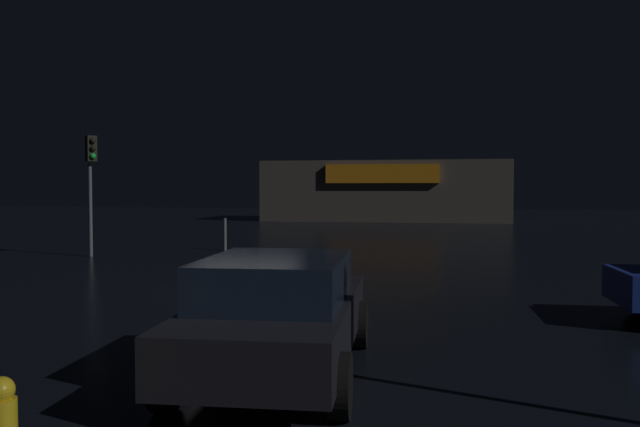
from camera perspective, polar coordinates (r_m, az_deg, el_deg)
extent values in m
plane|color=black|center=(14.84, -6.81, -6.85)|extent=(120.00, 120.00, 0.00)
cube|color=#4C4742|center=(47.76, 5.80, 1.97)|extent=(17.21, 6.75, 4.25)
cube|color=orange|center=(44.25, 5.43, 3.49)|extent=(7.69, 0.24, 1.27)
cylinder|color=#595B60|center=(23.55, -19.45, 1.41)|extent=(0.13, 0.13, 4.11)
cube|color=black|center=(23.44, -19.37, 5.37)|extent=(0.41, 0.41, 0.87)
sphere|color=black|center=(23.31, -19.25, 6.03)|extent=(0.20, 0.20, 0.20)
sphere|color=black|center=(23.29, -19.24, 5.40)|extent=(0.20, 0.20, 0.20)
sphere|color=#19D13F|center=(23.28, -19.23, 4.76)|extent=(0.20, 0.20, 0.20)
cube|color=black|center=(8.30, -3.62, -9.52)|extent=(2.09, 4.64, 0.62)
cube|color=black|center=(8.00, -3.91, -5.75)|extent=(1.78, 2.44, 0.54)
cylinder|color=black|center=(9.99, -7.20, -9.31)|extent=(0.26, 0.70, 0.69)
cylinder|color=black|center=(9.70, 3.48, -9.64)|extent=(0.26, 0.70, 0.69)
cylinder|color=black|center=(7.21, -13.34, -13.91)|extent=(0.26, 0.70, 0.69)
cylinder|color=black|center=(6.80, 1.75, -14.82)|extent=(0.26, 0.70, 0.69)
sphere|color=gold|center=(5.45, -26.11, -13.69)|extent=(0.20, 0.20, 0.20)
cylinder|color=#595B60|center=(24.76, -8.32, -1.81)|extent=(0.13, 0.13, 1.21)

